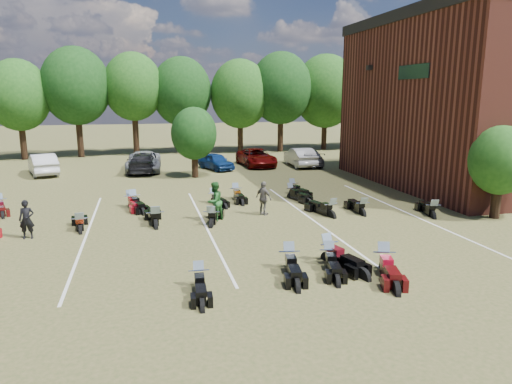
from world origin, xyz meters
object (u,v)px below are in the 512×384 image
object	(u,v)px
car_4	(216,161)
person_black	(27,219)
motorcycle_3	(329,266)
person_grey	(264,198)
person_green	(215,201)
motorcycle_14	(0,211)

from	to	relation	value
car_4	person_black	distance (m)	18.67
person_black	motorcycle_3	world-z (taller)	person_black
car_4	motorcycle_3	world-z (taller)	car_4
car_4	person_grey	xyz separation A→B (m)	(0.03, -14.35, 0.18)
person_green	motorcycle_3	size ratio (longest dim) A/B	0.85
person_black	motorcycle_14	distance (m)	5.84
motorcycle_14	person_black	bearing A→B (deg)	-83.73
car_4	person_green	world-z (taller)	person_green
motorcycle_14	person_grey	bearing A→B (deg)	-35.91
car_4	motorcycle_14	world-z (taller)	car_4
car_4	person_grey	distance (m)	14.35
motorcycle_3	car_4	bearing A→B (deg)	104.69
person_grey	motorcycle_3	size ratio (longest dim) A/B	0.77
car_4	person_black	xyz separation A→B (m)	(-10.22, -15.63, 0.15)
person_black	car_4	bearing A→B (deg)	55.95
person_black	motorcycle_14	bearing A→B (deg)	113.86
motorcycle_3	motorcycle_14	xyz separation A→B (m)	(-13.06, 11.10, 0.00)
car_4	person_grey	bearing A→B (deg)	-110.61
car_4	person_green	distance (m)	15.02
motorcycle_14	motorcycle_3	bearing A→B (deg)	-58.86
person_black	person_green	distance (m)	7.82
car_4	motorcycle_14	bearing A→B (deg)	-161.35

